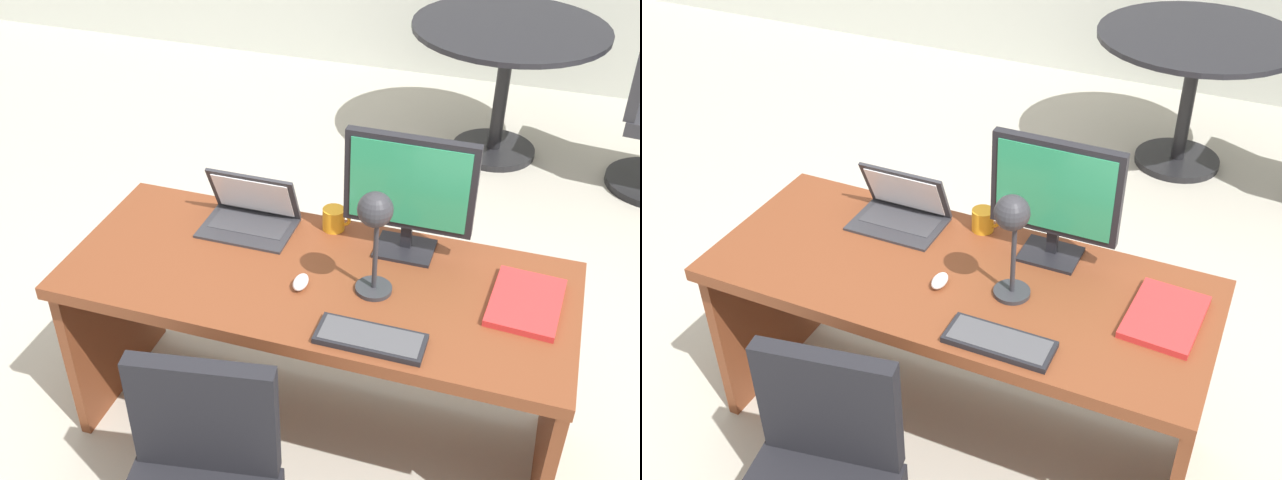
# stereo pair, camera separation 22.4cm
# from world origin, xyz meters

# --- Properties ---
(ground) EXTENTS (12.00, 12.00, 0.00)m
(ground) POSITION_xyz_m (0.00, 1.50, 0.00)
(ground) COLOR #B7B2A3
(desk) EXTENTS (1.70, 0.70, 0.74)m
(desk) POSITION_xyz_m (0.00, 0.04, 0.54)
(desk) COLOR brown
(desk) RESTS_ON ground
(monitor) EXTENTS (0.44, 0.16, 0.44)m
(monitor) POSITION_xyz_m (0.25, 0.23, 0.99)
(monitor) COLOR black
(monitor) RESTS_ON desk
(laptop) EXTENTS (0.33, 0.23, 0.21)m
(laptop) POSITION_xyz_m (-0.32, 0.22, 0.80)
(laptop) COLOR #2D2D33
(laptop) RESTS_ON desk
(keyboard) EXTENTS (0.33, 0.13, 0.02)m
(keyboard) POSITION_xyz_m (0.25, -0.26, 0.75)
(keyboard) COLOR black
(keyboard) RESTS_ON desk
(mouse) EXTENTS (0.05, 0.08, 0.04)m
(mouse) POSITION_xyz_m (-0.03, -0.07, 0.76)
(mouse) COLOR silver
(mouse) RESTS_ON desk
(desk_lamp) EXTENTS (0.12, 0.14, 0.39)m
(desk_lamp) POSITION_xyz_m (0.20, -0.04, 1.02)
(desk_lamp) COLOR #2D2D33
(desk_lamp) RESTS_ON desk
(book) EXTENTS (0.23, 0.31, 0.02)m
(book) POSITION_xyz_m (0.68, 0.06, 0.75)
(book) COLOR red
(book) RESTS_ON desk
(coffee_mug) EXTENTS (0.10, 0.08, 0.08)m
(coffee_mug) POSITION_xyz_m (-0.03, 0.28, 0.78)
(coffee_mug) COLOR orange
(coffee_mug) RESTS_ON desk
(meeting_table) EXTENTS (1.11, 1.11, 0.81)m
(meeting_table) POSITION_xyz_m (0.35, 2.42, 0.61)
(meeting_table) COLOR black
(meeting_table) RESTS_ON ground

